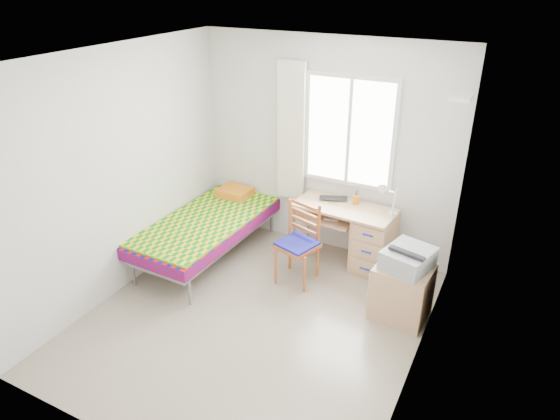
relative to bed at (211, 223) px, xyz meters
The scene contains 17 objects.
floor 1.49m from the bed, 38.34° to the right, with size 3.50×3.50×0.00m, color #BCAD93.
ceiling 2.59m from the bed, 38.34° to the right, with size 3.50×3.50×0.00m, color white.
wall_back 1.66m from the bed, 37.82° to the left, with size 3.20×3.20×0.00m, color silver.
wall_left 1.33m from the bed, 118.68° to the right, with size 3.50×3.50×0.00m, color silver.
wall_right 2.99m from the bed, 18.01° to the right, with size 3.50×3.50×0.00m, color silver.
window 1.99m from the bed, 30.77° to the left, with size 1.10×0.04×1.30m.
curtain 1.47m from the bed, 48.83° to the left, with size 0.35×0.05×1.70m, color #EDE8C4.
floating_shelf 3.16m from the bed, 11.21° to the left, with size 0.20×0.32×0.03m, color white.
bed is the anchor object (origin of this frame).
desk 1.91m from the bed, 17.47° to the left, with size 1.21×0.62×0.73m.
chair 1.21m from the bed, ahead, with size 0.50×0.50×0.93m.
cabinet 2.43m from the bed, ahead, with size 0.58×0.52×0.59m.
printer 2.46m from the bed, ahead, with size 0.52×0.56×0.20m.
laptop 1.52m from the bed, 26.07° to the left, with size 0.33×0.21×0.03m, color black.
pen_cup 1.78m from the bed, 24.19° to the left, with size 0.08×0.08×0.10m, color orange.
task_lamp 2.14m from the bed, 13.91° to the left, with size 0.23×0.32×0.42m.
book 1.41m from the bed, 22.86° to the left, with size 0.17×0.24×0.02m, color gray.
Camera 1 is at (2.11, -3.54, 3.26)m, focal length 32.00 mm.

